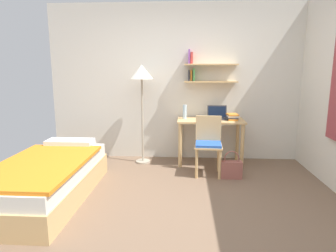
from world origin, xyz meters
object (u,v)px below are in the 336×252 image
at_px(desk, 210,128).
at_px(book_stack, 233,117).
at_px(standing_lamp, 142,78).
at_px(handbag, 231,169).
at_px(desk_chair, 208,142).
at_px(laptop, 217,115).
at_px(water_bottle, 185,112).
at_px(bed, 47,179).

distance_m(desk, book_stack, 0.40).
distance_m(standing_lamp, handbag, 1.97).
bearing_deg(desk_chair, book_stack, 48.59).
bearing_deg(laptop, desk, -147.51).
bearing_deg(desk_chair, water_bottle, 123.01).
bearing_deg(water_bottle, laptop, 2.84).
bearing_deg(desk, bed, -144.62).
bearing_deg(laptop, handbag, -78.96).
distance_m(desk, desk_chair, 0.51).
relative_size(bed, standing_lamp, 1.21).
distance_m(bed, laptop, 2.70).
relative_size(standing_lamp, laptop, 5.01).
relative_size(desk_chair, book_stack, 3.84).
height_order(desk, water_bottle, water_bottle).
relative_size(bed, book_stack, 8.72).
relative_size(desk, book_stack, 4.76).
bearing_deg(standing_lamp, bed, -123.13).
xyz_separation_m(desk, standing_lamp, (-1.11, -0.01, 0.80)).
height_order(bed, laptop, laptop).
distance_m(water_bottle, handbag, 1.21).
distance_m(standing_lamp, laptop, 1.36).
bearing_deg(handbag, laptop, 101.04).
height_order(laptop, water_bottle, water_bottle).
xyz_separation_m(bed, water_bottle, (1.63, 1.50, 0.61)).
distance_m(standing_lamp, book_stack, 1.57).
height_order(water_bottle, book_stack, water_bottle).
relative_size(standing_lamp, handbag, 3.98).
bearing_deg(laptop, water_bottle, -177.16).
height_order(standing_lamp, water_bottle, standing_lamp).
bearing_deg(water_bottle, desk, -6.11).
relative_size(desk, laptop, 3.32).
relative_size(standing_lamp, water_bottle, 7.00).
bearing_deg(water_bottle, book_stack, -5.82).
distance_m(bed, desk, 2.54).
height_order(bed, water_bottle, water_bottle).
distance_m(desk_chair, laptop, 0.67).
bearing_deg(book_stack, desk, 174.54).
distance_m(standing_lamp, water_bottle, 0.88).
distance_m(desk_chair, book_stack, 0.69).
distance_m(desk, water_bottle, 0.49).
height_order(desk_chair, book_stack, desk_chair).
bearing_deg(water_bottle, bed, -137.41).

